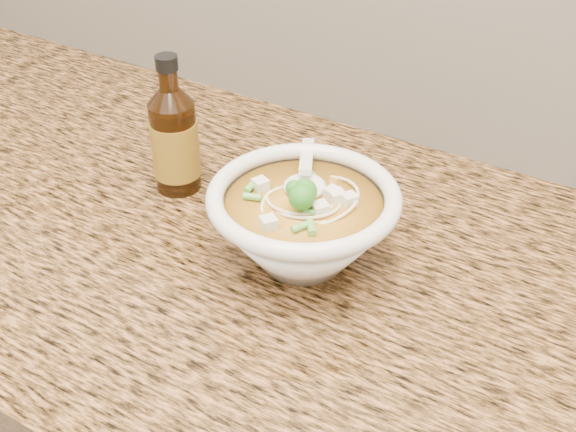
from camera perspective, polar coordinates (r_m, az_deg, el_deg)
The scene contains 3 objects.
counter_slab at distance 0.82m, azimuth 7.36°, elevation -6.36°, with size 4.00×0.68×0.04m, color #A0673A.
soup_bowl at distance 0.80m, azimuth 1.23°, elevation -0.73°, with size 0.21×0.23×0.12m.
hot_sauce_bottle at distance 0.93m, azimuth -8.95°, elevation 5.91°, with size 0.08×0.08×0.18m.
Camera 1 is at (0.22, 1.11, 1.43)m, focal length 45.00 mm.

